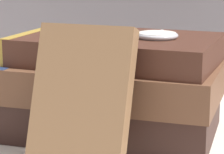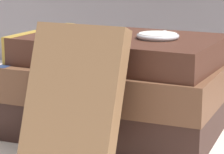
# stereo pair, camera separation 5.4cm
# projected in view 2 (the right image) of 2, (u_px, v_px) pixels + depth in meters

# --- Properties ---
(ground_plane) EXTENTS (3.00, 3.00, 0.00)m
(ground_plane) POSITION_uv_depth(u_px,v_px,m) (115.00, 138.00, 0.60)
(ground_plane) COLOR beige
(book_flat_bottom) EXTENTS (0.24, 0.16, 0.05)m
(book_flat_bottom) POSITION_uv_depth(u_px,v_px,m) (110.00, 113.00, 0.62)
(book_flat_bottom) COLOR #331E19
(book_flat_bottom) RESTS_ON ground_plane
(book_flat_middle) EXTENTS (0.23, 0.16, 0.04)m
(book_flat_middle) POSITION_uv_depth(u_px,v_px,m) (113.00, 80.00, 0.60)
(book_flat_middle) COLOR brown
(book_flat_middle) RESTS_ON book_flat_bottom
(book_flat_top) EXTENTS (0.22, 0.15, 0.03)m
(book_flat_top) POSITION_uv_depth(u_px,v_px,m) (113.00, 49.00, 0.60)
(book_flat_top) COLOR #422319
(book_flat_top) RESTS_ON book_flat_middle
(book_leaning_front) EXTENTS (0.09, 0.06, 0.14)m
(book_leaning_front) POSITION_uv_depth(u_px,v_px,m) (76.00, 106.00, 0.50)
(book_leaning_front) COLOR brown
(book_leaning_front) RESTS_ON ground_plane
(pocket_watch) EXTENTS (0.05, 0.05, 0.01)m
(pocket_watch) POSITION_uv_depth(u_px,v_px,m) (158.00, 36.00, 0.57)
(pocket_watch) COLOR silver
(pocket_watch) RESTS_ON book_flat_top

